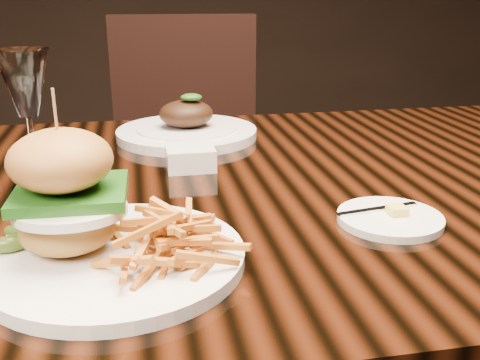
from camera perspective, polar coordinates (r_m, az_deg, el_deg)
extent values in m
cube|color=black|center=(0.87, -0.29, -1.30)|extent=(1.60, 0.90, 0.04)
cylinder|color=white|center=(0.63, -12.50, -7.71)|extent=(0.28, 0.28, 0.01)
ellipsoid|color=olive|center=(0.63, -17.08, -4.78)|extent=(0.10, 0.10, 0.05)
ellipsoid|color=white|center=(0.60, -16.86, -3.03)|extent=(0.12, 0.09, 0.01)
ellipsoid|color=orange|center=(0.59, -15.23, -2.98)|extent=(0.02, 0.02, 0.01)
cube|color=#286118|center=(0.62, -17.43, -1.46)|extent=(0.12, 0.11, 0.01)
ellipsoid|color=#A0652C|center=(0.61, -17.79, 1.94)|extent=(0.11, 0.11, 0.06)
cylinder|color=#A6794D|center=(0.60, -18.10, 4.90)|extent=(0.00, 0.00, 0.08)
ellipsoid|color=#324613|center=(0.65, -22.79, -6.09)|extent=(0.04, 0.02, 0.02)
ellipsoid|color=#324613|center=(0.68, -21.29, -4.96)|extent=(0.05, 0.03, 0.02)
cylinder|color=white|center=(0.74, 14.98, -3.80)|extent=(0.13, 0.13, 0.01)
cube|color=#F3D64F|center=(0.74, 15.68, -3.00)|extent=(0.02, 0.02, 0.01)
cube|color=silver|center=(0.75, 13.84, -2.88)|extent=(0.12, 0.03, 0.00)
cube|color=white|center=(0.93, -5.08, 2.32)|extent=(0.10, 0.10, 0.04)
cylinder|color=white|center=(0.89, -19.85, -0.66)|extent=(0.07, 0.07, 0.00)
cylinder|color=white|center=(0.87, -20.25, 2.72)|extent=(0.01, 0.01, 0.11)
cone|color=white|center=(0.85, -21.02, 9.17)|extent=(0.08, 0.08, 0.09)
cylinder|color=white|center=(1.12, -5.42, 4.74)|extent=(0.27, 0.27, 0.02)
cylinder|color=white|center=(1.11, -5.42, 4.84)|extent=(0.20, 0.20, 0.02)
ellipsoid|color=black|center=(1.11, -5.48, 6.72)|extent=(0.11, 0.09, 0.05)
ellipsoid|color=#286118|center=(1.09, -4.97, 8.38)|extent=(0.04, 0.03, 0.01)
cube|color=black|center=(1.71, -5.15, -0.88)|extent=(0.49, 0.49, 0.06)
cube|color=black|center=(1.85, -5.65, 8.65)|extent=(0.46, 0.08, 0.50)
cylinder|color=black|center=(1.64, -11.40, -10.84)|extent=(0.04, 0.04, 0.45)
cylinder|color=black|center=(1.65, 2.06, -10.21)|extent=(0.04, 0.04, 0.45)
cylinder|color=black|center=(1.98, -10.71, -5.35)|extent=(0.04, 0.04, 0.45)
cylinder|color=black|center=(1.99, 0.31, -4.88)|extent=(0.04, 0.04, 0.45)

